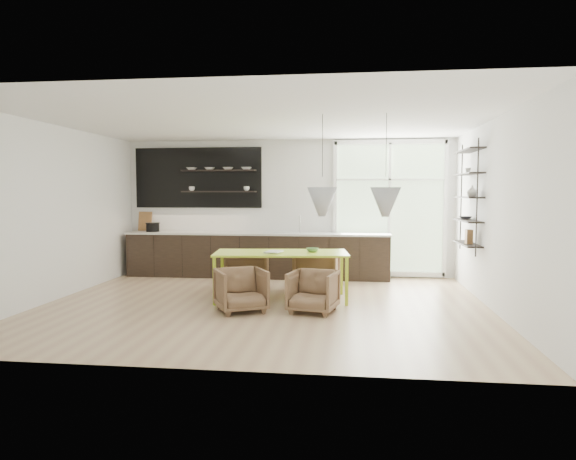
# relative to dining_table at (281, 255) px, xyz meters

# --- Properties ---
(room) EXTENTS (7.02, 6.01, 2.91)m
(room) POSITION_rel_dining_table_xyz_m (0.36, 0.64, 0.72)
(room) COLOR tan
(room) RESTS_ON ground
(kitchen_run) EXTENTS (5.54, 0.69, 2.75)m
(kitchen_run) POSITION_rel_dining_table_xyz_m (-0.92, 2.23, -0.14)
(kitchen_run) COLOR black
(kitchen_run) RESTS_ON ground
(right_shelving) EXTENTS (0.26, 1.22, 1.90)m
(right_shelving) POSITION_rel_dining_table_xyz_m (3.14, 0.71, 0.91)
(right_shelving) COLOR black
(right_shelving) RESTS_ON ground
(dining_table) EXTENTS (2.28, 1.22, 0.80)m
(dining_table) POSITION_rel_dining_table_xyz_m (0.00, 0.00, 0.00)
(dining_table) COLOR #B5D726
(dining_table) RESTS_ON ground
(armchair_back_left) EXTENTS (0.84, 0.86, 0.71)m
(armchair_back_left) POSITION_rel_dining_table_xyz_m (-0.72, 0.74, -0.39)
(armchair_back_left) COLOR brown
(armchair_back_left) RESTS_ON ground
(armchair_back_right) EXTENTS (0.82, 0.84, 0.71)m
(armchair_back_right) POSITION_rel_dining_table_xyz_m (0.54, 0.85, -0.39)
(armchair_back_right) COLOR brown
(armchair_back_right) RESTS_ON ground
(armchair_front_left) EXTENTS (0.95, 0.95, 0.65)m
(armchair_front_left) POSITION_rel_dining_table_xyz_m (-0.48, -0.92, -0.42)
(armchair_front_left) COLOR brown
(armchair_front_left) RESTS_ON ground
(armchair_front_right) EXTENTS (0.80, 0.81, 0.63)m
(armchair_front_right) POSITION_rel_dining_table_xyz_m (0.60, -0.84, -0.43)
(armchair_front_right) COLOR brown
(armchair_front_right) RESTS_ON ground
(wire_stool) EXTENTS (0.32, 0.32, 0.40)m
(wire_stool) POSITION_rel_dining_table_xyz_m (-0.88, -0.33, -0.48)
(wire_stool) COLOR black
(wire_stool) RESTS_ON ground
(table_book) EXTENTS (0.31, 0.37, 0.03)m
(table_book) POSITION_rel_dining_table_xyz_m (-0.22, -0.12, 0.07)
(table_book) COLOR white
(table_book) RESTS_ON dining_table
(table_bowl) EXTENTS (0.27, 0.27, 0.06)m
(table_bowl) POSITION_rel_dining_table_xyz_m (0.51, 0.09, 0.09)
(table_bowl) COLOR #5C8A51
(table_bowl) RESTS_ON dining_table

